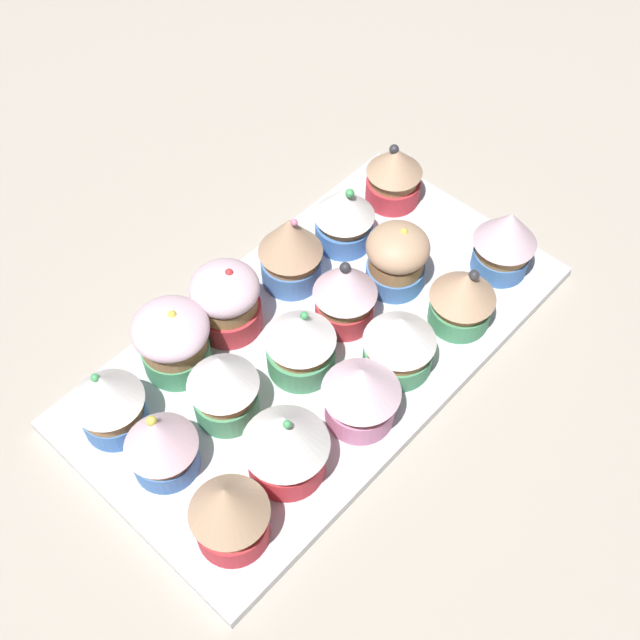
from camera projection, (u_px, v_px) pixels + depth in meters
ground_plane at (320, 357)px, 73.46cm from camera, size 180.00×180.00×3.00cm
baking_tray at (320, 344)px, 71.78cm from camera, size 44.67×23.96×1.20cm
cupcake_0 at (394, 174)px, 79.19cm from camera, size 5.56×5.56×6.84cm
cupcake_1 at (344, 215)px, 75.55cm from camera, size 5.77×5.77×7.18cm
cupcake_2 at (290, 250)px, 72.28cm from camera, size 5.91×5.91×8.09cm
cupcake_3 at (226, 300)px, 69.61cm from camera, size 6.08×6.08×7.08cm
cupcake_4 at (173, 339)px, 66.86cm from camera, size 6.51×6.51×7.15cm
cupcake_5 at (108, 400)px, 63.25cm from camera, size 5.85×5.85×7.36cm
cupcake_6 at (397, 258)px, 72.53cm from camera, size 5.76×5.76×6.89cm
cupcake_7 at (341, 289)px, 69.79cm from camera, size 5.69×5.69×7.72cm
cupcake_8 at (301, 343)px, 66.91cm from camera, size 6.03×6.03×7.07cm
cupcake_9 at (223, 385)px, 63.73cm from camera, size 5.83×5.83×7.79cm
cupcake_10 at (161, 443)px, 61.23cm from camera, size 5.78×5.78×7.01cm
cupcake_11 at (505, 240)px, 73.29cm from camera, size 5.86×5.86×7.22cm
cupcake_12 at (463, 297)px, 70.04cm from camera, size 5.87×5.87×6.62cm
cupcake_13 at (399, 342)px, 67.18cm from camera, size 6.21×6.21×6.42cm
cupcake_14 at (361, 392)px, 63.86cm from camera, size 6.47×6.47×6.81cm
cupcake_15 at (285, 442)px, 60.64cm from camera, size 6.86×6.86×8.03cm
cupcake_16 at (229, 512)px, 57.46cm from camera, size 5.97×5.97×7.64cm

